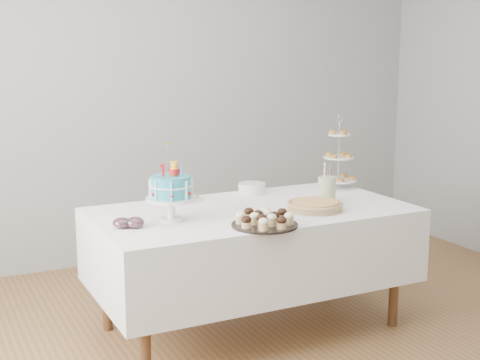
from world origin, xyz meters
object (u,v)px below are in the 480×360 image
cupcake_tray (265,219)px  pastry_plate (184,198)px  utensil_pitcher (327,189)px  pie (315,205)px  tiered_stand (339,158)px  jam_bowl_b (135,223)px  jam_bowl_a (122,223)px  birthday_cake (171,200)px  plate_stack (252,188)px  table (252,245)px

cupcake_tray → pastry_plate: cupcake_tray is taller
cupcake_tray → utensil_pitcher: (0.63, 0.33, 0.05)m
pastry_plate → cupcake_tray: bearing=-78.5°
pie → tiered_stand: bearing=44.1°
jam_bowl_b → pie: bearing=-4.8°
tiered_stand → jam_bowl_b: size_ratio=4.92×
jam_bowl_a → utensil_pitcher: utensil_pitcher is taller
birthday_cake → cupcake_tray: birthday_cake is taller
jam_bowl_a → birthday_cake: bearing=5.9°
birthday_cake → jam_bowl_a: birthday_cake is taller
plate_stack → jam_bowl_a: bearing=-155.3°
pastry_plate → pie: bearing=-44.4°
birthday_cake → utensil_pitcher: 1.04m
tiered_stand → plate_stack: 0.66m
birthday_cake → pie: birthday_cake is taller
pie → jam_bowl_a: (-1.17, 0.12, -0.00)m
cupcake_tray → tiered_stand: size_ratio=0.72×
cupcake_tray → jam_bowl_b: size_ratio=3.55×
pie → pastry_plate: pie is taller
jam_bowl_a → table: bearing=5.5°
birthday_cake → pastry_plate: size_ratio=1.85×
table → tiered_stand: (0.84, 0.30, 0.44)m
birthday_cake → tiered_stand: size_ratio=0.86×
cupcake_tray → tiered_stand: bearing=35.6°
jam_bowl_a → pie: bearing=-5.8°
table → birthday_cake: bearing=-174.7°
plate_stack → jam_bowl_b: size_ratio=1.75×
table → jam_bowl_b: bearing=-172.1°
cupcake_tray → pie: (0.45, 0.19, -0.01)m
cupcake_tray → utensil_pitcher: utensil_pitcher is taller
pastry_plate → plate_stack: bearing=0.0°
jam_bowl_a → tiered_stand: bearing=12.7°
utensil_pitcher → plate_stack: bearing=127.2°
plate_stack → pie: bearing=-78.8°
tiered_stand → plate_stack: (-0.63, 0.10, -0.18)m
birthday_cake → plate_stack: size_ratio=2.43×
pie → plate_stack: 0.61m
table → birthday_cake: birthday_cake is taller
plate_stack → pastry_plate: size_ratio=0.76×
jam_bowl_a → utensil_pitcher: size_ratio=0.39×
tiered_stand → jam_bowl_b: (-1.61, -0.41, -0.18)m
jam_bowl_b → utensil_pitcher: 1.28m
pastry_plate → jam_bowl_a: bearing=-139.1°
tiered_stand → plate_stack: size_ratio=2.81×
pie → utensil_pitcher: size_ratio=1.34×
pie → cupcake_tray: bearing=-156.9°
pastry_plate → utensil_pitcher: size_ratio=0.94×
jam_bowl_b → tiered_stand: bearing=14.1°
table → pastry_plate: (-0.28, 0.40, 0.24)m
cupcake_tray → pie: 0.49m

